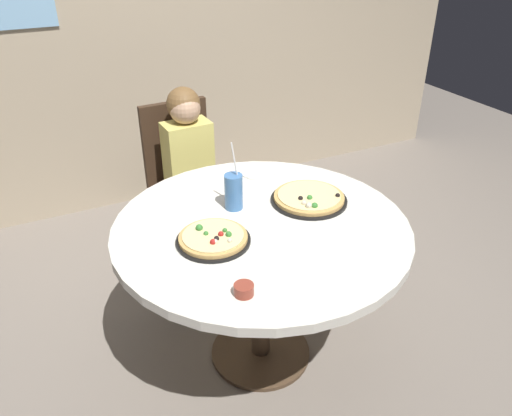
# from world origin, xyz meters

# --- Properties ---
(ground_plane) EXTENTS (8.00, 8.00, 0.00)m
(ground_plane) POSITION_xyz_m (0.00, 0.00, 0.00)
(ground_plane) COLOR slate
(dining_table) EXTENTS (1.25, 1.25, 0.75)m
(dining_table) POSITION_xyz_m (0.00, 0.00, 0.66)
(dining_table) COLOR silver
(dining_table) RESTS_ON ground_plane
(chair_wooden) EXTENTS (0.42, 0.42, 0.95)m
(chair_wooden) POSITION_xyz_m (-0.00, 1.02, 0.53)
(chair_wooden) COLOR #382619
(chair_wooden) RESTS_ON ground_plane
(diner_child) EXTENTS (0.27, 0.42, 1.08)m
(diner_child) POSITION_xyz_m (0.00, 0.84, 0.48)
(diner_child) COLOR #3F4766
(diner_child) RESTS_ON ground_plane
(pizza_veggie) EXTENTS (0.30, 0.30, 0.05)m
(pizza_veggie) POSITION_xyz_m (-0.23, -0.04, 0.77)
(pizza_veggie) COLOR black
(pizza_veggie) RESTS_ON dining_table
(pizza_cheese) EXTENTS (0.35, 0.35, 0.05)m
(pizza_cheese) POSITION_xyz_m (0.28, 0.08, 0.77)
(pizza_cheese) COLOR black
(pizza_cheese) RESTS_ON dining_table
(soda_cup) EXTENTS (0.08, 0.08, 0.31)m
(soda_cup) POSITION_xyz_m (-0.05, 0.17, 0.83)
(soda_cup) COLOR #3F72B2
(soda_cup) RESTS_ON dining_table
(sauce_bowl) EXTENTS (0.07, 0.07, 0.04)m
(sauce_bowl) POSITION_xyz_m (-0.26, -0.38, 0.77)
(sauce_bowl) COLOR brown
(sauce_bowl) RESTS_ON dining_table
(plate_small) EXTENTS (0.18, 0.18, 0.01)m
(plate_small) POSITION_xyz_m (0.20, 0.44, 0.76)
(plate_small) COLOR white
(plate_small) RESTS_ON dining_table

